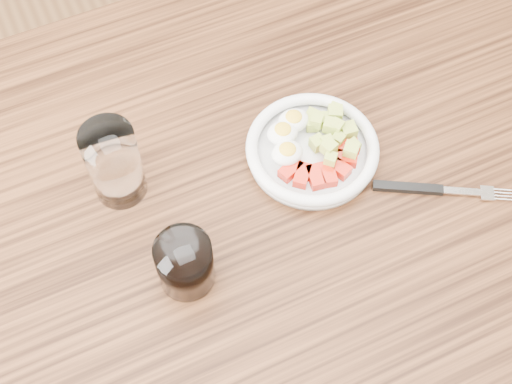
% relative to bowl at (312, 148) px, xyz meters
% --- Properties ---
extents(ground, '(4.00, 4.00, 0.00)m').
position_rel_bowl_xyz_m(ground, '(-0.09, -0.05, -0.79)').
color(ground, brown).
rests_on(ground, ground).
extents(dining_table, '(1.50, 0.90, 0.77)m').
position_rel_bowl_xyz_m(dining_table, '(-0.09, -0.05, -0.12)').
color(dining_table, brown).
rests_on(dining_table, ground).
extents(bowl, '(0.19, 0.19, 0.05)m').
position_rel_bowl_xyz_m(bowl, '(0.00, 0.00, 0.00)').
color(bowl, white).
rests_on(bowl, dining_table).
extents(fork, '(0.18, 0.11, 0.01)m').
position_rel_bowl_xyz_m(fork, '(0.12, -0.12, -0.01)').
color(fork, black).
rests_on(fork, dining_table).
extents(water_glass, '(0.07, 0.07, 0.13)m').
position_rel_bowl_xyz_m(water_glass, '(-0.27, 0.06, 0.05)').
color(water_glass, white).
rests_on(water_glass, dining_table).
extents(coffee_glass, '(0.07, 0.07, 0.08)m').
position_rel_bowl_xyz_m(coffee_glass, '(-0.23, -0.10, 0.02)').
color(coffee_glass, white).
rests_on(coffee_glass, dining_table).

